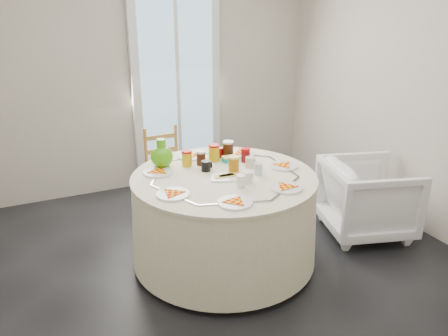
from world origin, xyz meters
name	(u,v)px	position (x,y,z in m)	size (l,w,h in m)	color
floor	(217,274)	(0.00, 0.00, 0.00)	(4.00, 4.00, 0.00)	black
wall_back	(139,70)	(0.00, 2.00, 1.30)	(4.00, 0.02, 2.60)	#BCB5A3
wall_right	(430,87)	(2.00, 0.00, 1.30)	(0.02, 4.00, 2.60)	#BCB5A3
glass_door	(177,91)	(0.40, 1.95, 1.05)	(1.00, 0.08, 2.10)	silver
table	(224,218)	(0.14, 0.16, 0.38)	(1.45, 1.45, 0.73)	white
wooden_chair	(167,165)	(0.04, 1.27, 0.47)	(0.37, 0.35, 0.83)	#A78C3A
armchair	(368,192)	(1.50, 0.05, 0.39)	(0.72, 0.67, 0.74)	white
place_settings	(224,172)	(0.14, 0.16, 0.77)	(1.24, 1.24, 0.02)	white
jar_cluster	(215,155)	(0.18, 0.42, 0.82)	(0.54, 0.27, 0.16)	brown
butter_tub	(229,156)	(0.31, 0.42, 0.79)	(0.11, 0.08, 0.04)	#07AC9D
green_pitcher	(162,152)	(-0.23, 0.53, 0.87)	(0.18, 0.18, 0.23)	#4AA710
cheese_platter	(228,174)	(0.14, 0.10, 0.77)	(0.25, 0.16, 0.03)	silver
mugs_glasses	(234,164)	(0.23, 0.19, 0.81)	(0.55, 0.55, 0.10)	#9A9898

